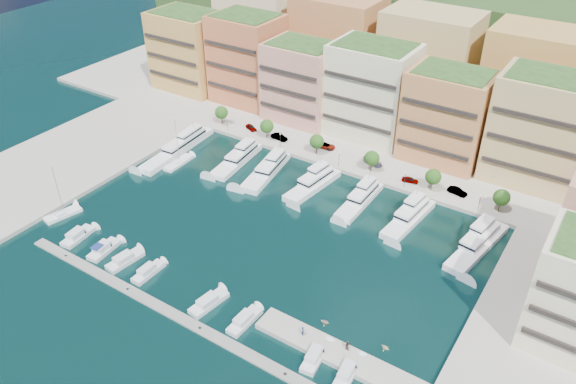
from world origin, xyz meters
The scene contains 54 objects.
ground centered at (0.00, 0.00, 0.00)m, with size 400.00×400.00×0.00m, color black.
north_quay centered at (0.00, 62.00, 0.00)m, with size 220.00×64.00×2.00m, color #9E998E.
west_quay centered at (-62.00, -8.00, 0.00)m, with size 34.00×76.00×2.00m, color #9E998E.
hillside centered at (0.00, 110.00, 0.00)m, with size 240.00×40.00×58.00m, color #263C18.
south_pontoon centered at (-3.00, -30.00, 0.00)m, with size 72.00×2.20×0.35m, color gray.
finger_pier centered at (30.00, -22.00, 0.00)m, with size 32.00×5.00×2.00m, color #9E998E.
apartment_0 centered at (-66.00, 49.99, 13.31)m, with size 22.00×16.50×24.80m.
apartment_1 centered at (-44.00, 51.99, 14.31)m, with size 20.00×16.50×26.80m.
apartment_2 centered at (-23.00, 49.99, 12.31)m, with size 20.00×15.50×22.80m.
apartment_3 centered at (-2.00, 51.99, 13.81)m, with size 22.00×16.50×25.80m.
apartment_4 centered at (20.00, 49.99, 12.81)m, with size 20.00×15.50×23.80m.
apartment_5 centered at (42.00, 51.99, 14.31)m, with size 22.00×16.50×26.80m.
backblock_0 centered at (-55.00, 74.00, 16.00)m, with size 26.00×18.00×30.00m, color #F6ECBE.
backblock_1 centered at (-25.00, 74.00, 16.00)m, with size 26.00×18.00×30.00m, color #C06E48.
backblock_2 centered at (5.00, 74.00, 16.00)m, with size 26.00×18.00×30.00m, color tan.
backblock_3 centered at (35.00, 74.00, 16.00)m, with size 26.00×18.00×30.00m, color tan.
tree_0 centered at (-40.00, 33.50, 4.74)m, with size 3.80×3.80×5.65m.
tree_1 centered at (-24.00, 33.50, 4.74)m, with size 3.80×3.80×5.65m.
tree_2 centered at (-8.00, 33.50, 4.74)m, with size 3.80×3.80×5.65m.
tree_3 centered at (8.00, 33.50, 4.74)m, with size 3.80×3.80×5.65m.
tree_4 centered at (24.00, 33.50, 4.74)m, with size 3.80×3.80×5.65m.
tree_5 centered at (40.00, 33.50, 4.74)m, with size 3.80×3.80×5.65m.
lamppost_0 centered at (-36.00, 31.20, 3.83)m, with size 0.30×0.30×4.20m.
lamppost_1 centered at (-18.00, 31.20, 3.83)m, with size 0.30×0.30×4.20m.
lamppost_2 centered at (0.00, 31.20, 3.83)m, with size 0.30×0.30×4.20m.
lamppost_3 centered at (18.00, 31.20, 3.83)m, with size 0.30×0.30×4.20m.
lamppost_4 centered at (36.00, 31.20, 3.83)m, with size 0.30×0.30×4.20m.
yacht_0 centered at (-40.93, 16.55, 1.21)m, with size 6.34×27.43×7.30m.
yacht_1 centered at (-23.82, 20.11, 1.09)m, with size 6.68×19.68×7.30m.
yacht_2 centered at (-14.25, 19.89, 1.21)m, with size 7.98×20.40×7.30m.
yacht_3 centered at (-1.02, 20.72, 1.21)m, with size 6.33×18.46×7.30m.
yacht_4 centered at (11.63, 20.83, 1.09)m, with size 4.37×17.77×7.30m.
yacht_5 centered at (24.04, 20.63, 1.21)m, with size 5.96×18.60×7.30m.
yacht_6 centered at (39.91, 19.42, 1.21)m, with size 7.71×21.35×7.30m.
cruiser_0 centered at (-32.90, -24.58, 0.55)m, with size 3.71×7.99×2.55m.
cruiser_1 centered at (-24.75, -24.60, 0.57)m, with size 3.59×7.76×2.66m.
cruiser_2 centered at (-18.52, -24.59, 0.55)m, with size 3.67×8.17×2.55m.
cruiser_3 centered at (-11.97, -24.58, 0.55)m, with size 2.38×7.35×2.55m.
cruiser_5 centered at (3.48, -24.59, 0.55)m, with size 3.79×8.35×2.55m.
cruiser_6 centered at (11.71, -24.58, 0.55)m, with size 2.73×7.65×2.55m.
cruiser_8 centered at (26.36, -24.58, 0.55)m, with size 3.37×7.58×2.55m.
cruiser_9 centered at (32.41, -24.58, 0.55)m, with size 3.22×7.90×2.55m.
sailboat_2 centered at (-36.22, 10.60, 0.31)m, with size 2.92×9.26×13.20m.
sailboat_0 centered at (-42.45, -20.98, 0.32)m, with size 4.68×8.65×13.20m.
tender_1 centered at (23.78, -16.78, 0.45)m, with size 1.49×1.72×0.91m, color beige.
tender_3 centered at (35.22, -16.18, 0.42)m, with size 1.37×1.59×0.84m, color beige.
car_0 centered at (-30.86, 35.36, 1.71)m, with size 1.67×4.14×1.41m, color gray.
car_1 centered at (-20.73, 34.80, 1.80)m, with size 1.70×4.88×1.61m, color gray.
car_2 centered at (-7.51, 37.61, 1.73)m, with size 2.41×5.22×1.45m, color gray.
car_3 centered at (6.89, 36.94, 1.77)m, with size 2.17×5.33×1.55m, color gray.
car_4 centered at (18.34, 34.01, 1.68)m, with size 1.60×3.98×1.36m, color gray.
car_5 centered at (29.76, 35.18, 1.77)m, with size 1.62×4.66×1.53m, color gray.
person_0 centered at (22.38, -22.00, 1.98)m, with size 0.72×0.47×1.96m, color #283550.
person_1 centered at (30.19, -20.60, 1.96)m, with size 0.94×0.73×1.93m, color #442D28.
Camera 1 is at (56.86, -79.33, 74.71)m, focal length 35.00 mm.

